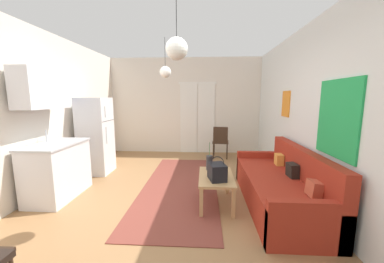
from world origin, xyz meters
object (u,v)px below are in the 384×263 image
accent_chair (220,140)px  refrigerator (96,136)px  couch (282,187)px  pendant_lamp_near (177,49)px  coffee_table (216,180)px  handbag (217,172)px  bamboo_vase (209,163)px  pendant_lamp_far (165,72)px

accent_chair → refrigerator: bearing=31.2°
couch → pendant_lamp_near: bearing=-164.0°
coffee_table → handbag: (0.00, -0.16, 0.18)m
bamboo_vase → accent_chair: size_ratio=0.53×
couch → refrigerator: refrigerator is taller
bamboo_vase → refrigerator: (-2.41, 1.03, 0.24)m
pendant_lamp_near → coffee_table: bearing=38.4°
couch → accent_chair: 2.71m
bamboo_vase → refrigerator: size_ratio=0.28×
couch → bamboo_vase: size_ratio=4.78×
bamboo_vase → pendant_lamp_near: (-0.43, -0.70, 1.64)m
coffee_table → refrigerator: bearing=152.5°
coffee_table → refrigerator: refrigerator is taller
handbag → pendant_lamp_far: size_ratio=0.46×
coffee_table → pendant_lamp_near: size_ratio=1.26×
bamboo_vase → handbag: size_ratio=1.32×
refrigerator → pendant_lamp_far: (1.55, -0.15, 1.30)m
couch → accent_chair: couch is taller
coffee_table → couch: bearing=0.9°
coffee_table → bamboo_vase: size_ratio=1.89×
handbag → coffee_table: bearing=91.3°
couch → handbag: size_ratio=6.33×
accent_chair → pendant_lamp_near: size_ratio=1.26×
accent_chair → handbag: bearing=90.6°
coffee_table → bamboo_vase: 0.35m
coffee_table → handbag: 0.24m
bamboo_vase → accent_chair: 2.36m
couch → accent_chair: bearing=106.0°
pendant_lamp_far → pendant_lamp_near: bearing=-75.0°
pendant_lamp_near → refrigerator: bearing=138.9°
refrigerator → couch: bearing=-20.3°
coffee_table → handbag: handbag is taller
handbag → couch: bearing=9.9°
bamboo_vase → pendant_lamp_near: 1.83m
handbag → refrigerator: 2.91m
handbag → accent_chair: size_ratio=0.40×
coffee_table → pendant_lamp_near: pendant_lamp_near is taller
bamboo_vase → coffee_table: bearing=-70.8°
couch → pendant_lamp_far: 2.90m
refrigerator → pendant_lamp_near: (1.97, -1.72, 1.39)m
coffee_table → pendant_lamp_near: bearing=-141.6°
coffee_table → refrigerator: (-2.50, 1.31, 0.43)m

